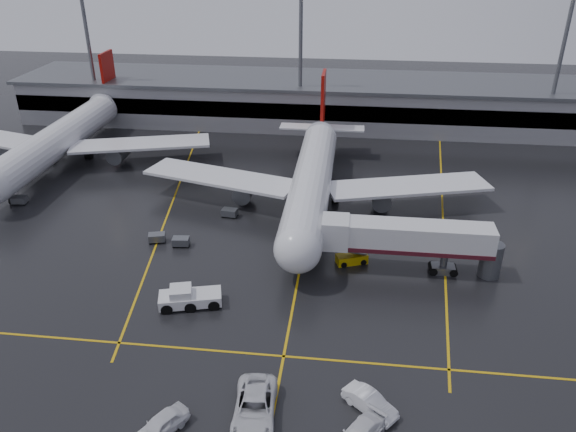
# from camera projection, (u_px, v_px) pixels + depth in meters

# --- Properties ---
(ground) EXTENTS (220.00, 220.00, 0.00)m
(ground) POSITION_uv_depth(u_px,v_px,m) (306.00, 238.00, 70.15)
(ground) COLOR black
(ground) RESTS_ON ground
(apron_line_centre) EXTENTS (0.25, 90.00, 0.02)m
(apron_line_centre) POSITION_uv_depth(u_px,v_px,m) (306.00, 238.00, 70.15)
(apron_line_centre) COLOR gold
(apron_line_centre) RESTS_ON ground
(apron_line_stop) EXTENTS (60.00, 0.25, 0.02)m
(apron_line_stop) POSITION_uv_depth(u_px,v_px,m) (284.00, 356.00, 50.70)
(apron_line_stop) COLOR gold
(apron_line_stop) RESTS_ON ground
(apron_line_left) EXTENTS (9.99, 69.35, 0.02)m
(apron_line_left) POSITION_uv_depth(u_px,v_px,m) (175.00, 196.00, 81.11)
(apron_line_left) COLOR gold
(apron_line_left) RESTS_ON ground
(apron_line_right) EXTENTS (7.57, 69.64, 0.02)m
(apron_line_right) POSITION_uv_depth(u_px,v_px,m) (443.00, 210.00, 77.08)
(apron_line_right) COLOR gold
(apron_line_right) RESTS_ON ground
(terminal) EXTENTS (122.00, 19.00, 8.60)m
(terminal) POSITION_uv_depth(u_px,v_px,m) (328.00, 101.00, 110.56)
(terminal) COLOR gray
(terminal) RESTS_ON ground
(light_mast_left) EXTENTS (3.00, 1.20, 25.45)m
(light_mast_left) POSITION_uv_depth(u_px,v_px,m) (89.00, 49.00, 105.46)
(light_mast_left) COLOR #595B60
(light_mast_left) RESTS_ON ground
(light_mast_mid) EXTENTS (3.00, 1.20, 25.45)m
(light_mast_mid) POSITION_uv_depth(u_px,v_px,m) (301.00, 54.00, 101.22)
(light_mast_mid) COLOR #595B60
(light_mast_mid) RESTS_ON ground
(light_mast_right) EXTENTS (3.00, 1.20, 25.45)m
(light_mast_right) POSITION_uv_depth(u_px,v_px,m) (560.00, 60.00, 96.45)
(light_mast_right) COLOR #595B60
(light_mast_right) RESTS_ON ground
(main_airliner) EXTENTS (48.80, 45.60, 14.10)m
(main_airliner) POSITION_uv_depth(u_px,v_px,m) (313.00, 177.00, 76.81)
(main_airliner) COLOR silver
(main_airliner) RESTS_ON ground
(second_airliner) EXTENTS (48.80, 45.60, 14.10)m
(second_airliner) POSITION_uv_depth(u_px,v_px,m) (63.00, 136.00, 91.87)
(second_airliner) COLOR silver
(second_airliner) RESTS_ON ground
(jet_bridge) EXTENTS (19.90, 3.40, 6.05)m
(jet_bridge) POSITION_uv_depth(u_px,v_px,m) (408.00, 240.00, 61.80)
(jet_bridge) COLOR silver
(jet_bridge) RESTS_ON ground
(pushback_tractor) EXTENTS (6.74, 4.10, 2.25)m
(pushback_tractor) POSITION_uv_depth(u_px,v_px,m) (188.00, 298.00, 57.22)
(pushback_tractor) COLOR silver
(pushback_tractor) RESTS_ON ground
(belt_loader) EXTENTS (3.85, 2.64, 2.25)m
(belt_loader) POSITION_uv_depth(u_px,v_px,m) (352.00, 259.00, 64.71)
(belt_loader) COLOR #C6A208
(belt_loader) RESTS_ON ground
(service_van_a) EXTENTS (3.77, 7.27, 1.96)m
(service_van_a) POSITION_uv_depth(u_px,v_px,m) (255.00, 408.00, 43.97)
(service_van_a) COLOR silver
(service_van_a) RESTS_ON ground
(service_van_c) EXTENTS (4.71, 4.30, 1.56)m
(service_van_c) POSITION_uv_depth(u_px,v_px,m) (370.00, 402.00, 44.71)
(service_van_c) COLOR white
(service_van_c) RESTS_ON ground
(service_van_d) EXTENTS (4.12, 4.96, 1.60)m
(service_van_d) POSITION_uv_depth(u_px,v_px,m) (161.00, 425.00, 42.65)
(service_van_d) COLOR white
(service_van_d) RESTS_ON ground
(baggage_cart_a) EXTENTS (2.11, 1.48, 1.12)m
(baggage_cart_a) POSITION_uv_depth(u_px,v_px,m) (181.00, 241.00, 68.16)
(baggage_cart_a) COLOR #595B60
(baggage_cart_a) RESTS_ON ground
(baggage_cart_b) EXTENTS (2.27, 1.78, 1.12)m
(baggage_cart_b) POSITION_uv_depth(u_px,v_px,m) (157.00, 237.00, 69.03)
(baggage_cart_b) COLOR #595B60
(baggage_cart_b) RESTS_ON ground
(baggage_cart_c) EXTENTS (2.15, 1.55, 1.12)m
(baggage_cart_c) POSITION_uv_depth(u_px,v_px,m) (230.00, 212.00, 75.14)
(baggage_cart_c) COLOR #595B60
(baggage_cart_c) RESTS_ON ground
(baggage_cart_e) EXTENTS (2.12, 1.49, 1.12)m
(baggage_cart_e) POSITION_uv_depth(u_px,v_px,m) (19.00, 200.00, 78.65)
(baggage_cart_e) COLOR #595B60
(baggage_cart_e) RESTS_ON ground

